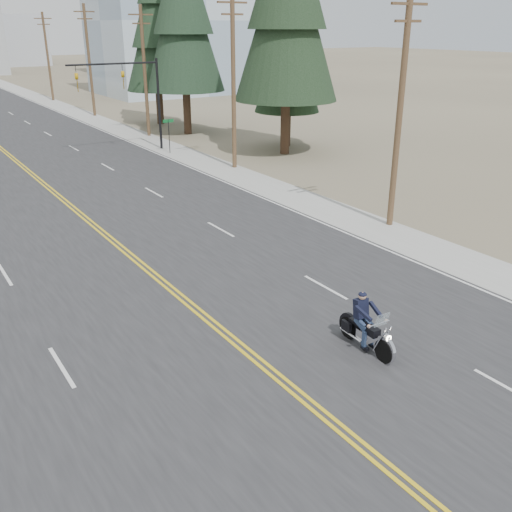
% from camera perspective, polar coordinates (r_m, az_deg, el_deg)
% --- Properties ---
extents(ground_plane, '(400.00, 400.00, 0.00)m').
position_cam_1_polar(ground_plane, '(16.53, 2.38, -12.23)').
color(ground_plane, '#776D56').
rests_on(ground_plane, ground).
extents(sidewalk_right, '(3.00, 200.00, 0.01)m').
position_cam_1_polar(sidewalk_right, '(83.88, -20.28, 14.35)').
color(sidewalk_right, '#A5A5A0').
rests_on(sidewalk_right, ground).
extents(traffic_mast_right, '(7.10, 0.26, 7.00)m').
position_cam_1_polar(traffic_mast_right, '(46.49, -12.16, 16.17)').
color(traffic_mast_right, black).
rests_on(traffic_mast_right, ground).
extents(street_sign, '(0.90, 0.06, 2.62)m').
position_cam_1_polar(street_sign, '(45.78, -8.72, 12.35)').
color(street_sign, black).
rests_on(street_sign, ground).
extents(utility_pole_a, '(2.20, 0.30, 11.00)m').
position_cam_1_polar(utility_pole_a, '(28.25, 14.21, 14.12)').
color(utility_pole_a, brown).
rests_on(utility_pole_a, ground).
extents(utility_pole_b, '(2.20, 0.30, 11.50)m').
position_cam_1_polar(utility_pole_b, '(39.90, -2.28, 17.23)').
color(utility_pole_b, brown).
rests_on(utility_pole_b, ground).
extents(utility_pole_c, '(2.20, 0.30, 11.00)m').
position_cam_1_polar(utility_pole_c, '(53.29, -11.08, 17.79)').
color(utility_pole_c, brown).
rests_on(utility_pole_c, ground).
extents(utility_pole_d, '(2.20, 0.30, 11.50)m').
position_cam_1_polar(utility_pole_d, '(67.34, -16.35, 18.37)').
color(utility_pole_d, brown).
rests_on(utility_pole_d, ground).
extents(utility_pole_e, '(2.20, 0.30, 11.00)m').
position_cam_1_polar(utility_pole_e, '(83.68, -20.12, 18.32)').
color(utility_pole_e, brown).
rests_on(utility_pole_e, ground).
extents(glass_building, '(24.00, 16.00, 20.00)m').
position_cam_1_polar(glass_building, '(90.40, -7.58, 22.29)').
color(glass_building, '#9EB5CC').
rests_on(glass_building, ground).
extents(haze_bldg_c, '(16.00, 12.00, 18.00)m').
position_cam_1_polar(haze_bldg_c, '(130.23, -12.54, 21.41)').
color(haze_bldg_c, '#B7BCC6').
rests_on(haze_bldg_c, ground).
extents(haze_bldg_e, '(14.00, 14.00, 12.00)m').
position_cam_1_polar(haze_bldg_e, '(164.43, -23.06, 19.24)').
color(haze_bldg_e, '#B7BCC6').
rests_on(haze_bldg_e, ground).
extents(motorcyclist, '(1.14, 2.40, 1.83)m').
position_cam_1_polar(motorcyclist, '(17.75, 11.07, -6.61)').
color(motorcyclist, black).
rests_on(motorcyclist, ground).
extents(conifer_mid, '(5.26, 5.26, 14.04)m').
position_cam_1_polar(conifer_mid, '(47.68, 3.23, 20.49)').
color(conifer_mid, '#382619').
rests_on(conifer_mid, ground).
extents(conifer_tall, '(7.00, 7.00, 19.44)m').
position_cam_1_polar(conifer_tall, '(53.81, -7.38, 23.84)').
color(conifer_tall, '#382619').
rests_on(conifer_tall, ground).
extents(conifer_far, '(6.18, 6.18, 16.56)m').
position_cam_1_polar(conifer_far, '(60.07, -10.10, 21.90)').
color(conifer_far, '#382619').
rests_on(conifer_far, ground).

